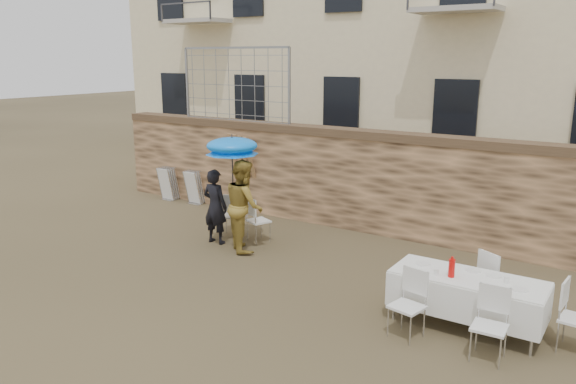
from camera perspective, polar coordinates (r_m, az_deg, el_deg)
The scene contains 16 objects.
ground at distance 9.21m, azimuth -9.81°, elevation -10.90°, with size 80.00×80.00×0.00m, color brown.
stone_wall at distance 12.78m, azimuth 5.40°, elevation 1.39°, with size 13.00×0.50×2.20m, color #8B6745.
chain_link_fence at distance 14.16m, azimuth -5.39°, elevation 10.75°, with size 3.20×0.06×1.80m, color gray, non-canonical shape.
man_suit at distance 11.66m, azimuth -7.41°, elevation -1.47°, with size 0.57×0.37×1.56m, color black.
woman_dress at distance 11.16m, azimuth -4.50°, elevation -1.36°, with size 0.89×0.69×1.83m, color gold.
umbrella at distance 11.22m, azimuth -5.71°, elevation 4.37°, with size 1.06×1.06×2.12m.
couple_chair_left at distance 12.14m, azimuth -5.68°, elevation -2.28°, with size 0.48×0.48×0.96m, color white, non-canonical shape.
couple_chair_right at distance 11.73m, azimuth -3.01°, elevation -2.81°, with size 0.48×0.48×0.96m, color white, non-canonical shape.
banquet_table at distance 8.39m, azimuth 17.84°, elevation -8.45°, with size 2.10×0.85×0.78m.
soda_bottle at distance 8.24m, azimuth 16.29°, elevation -7.44°, with size 0.09×0.09×0.26m, color red.
table_chair_front_left at distance 7.99m, azimuth 11.99°, elevation -11.16°, with size 0.48×0.48×0.96m, color white, non-canonical shape.
table_chair_front_right at distance 7.72m, azimuth 19.79°, elevation -12.64°, with size 0.48×0.48×0.96m, color white, non-canonical shape.
table_chair_back at distance 9.17m, azimuth 20.32°, elevation -8.44°, with size 0.48×0.48×0.96m, color white, non-canonical shape.
chair_stack_left at distance 15.57m, azimuth -11.74°, elevation 0.96°, with size 0.46×0.40×0.92m, color white, non-canonical shape.
chair_stack_right at distance 14.96m, azimuth -9.29°, elevation 0.56°, with size 0.46×0.32×0.92m, color white, non-canonical shape.
wood_planks at distance 13.89m, azimuth -4.30°, elevation 1.97°, with size 0.70×0.20×2.00m, color #A37749, non-canonical shape.
Camera 1 is at (5.82, -6.06, 3.78)m, focal length 35.00 mm.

